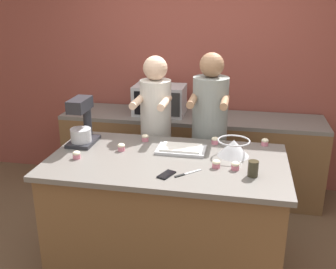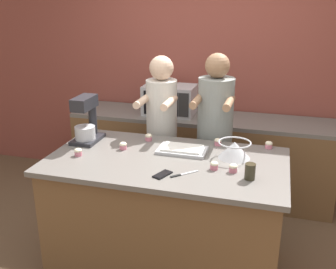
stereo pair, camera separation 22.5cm
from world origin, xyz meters
name	(u,v)px [view 2 (the right image)]	position (x,y,z in m)	size (l,w,h in m)	color
ground_plane	(166,264)	(0.00, 0.00, 0.00)	(16.00, 16.00, 0.00)	brown
back_wall	(208,69)	(0.00, 1.69, 1.35)	(10.00, 0.06, 2.70)	brown
island_counter	(166,214)	(0.00, 0.00, 0.48)	(1.80, 0.99, 0.95)	brown
back_counter	(200,155)	(0.00, 1.34, 0.45)	(2.80, 0.60, 0.90)	brown
person_left	(162,136)	(-0.24, 0.68, 0.88)	(0.30, 0.48, 1.63)	#232328
person_right	(214,141)	(0.26, 0.68, 0.89)	(0.33, 0.50, 1.67)	brown
stand_mixer	(86,122)	(-0.75, 0.19, 1.12)	(0.20, 0.30, 0.39)	#232328
mixing_bowl	(234,149)	(0.49, 0.17, 1.02)	(0.25, 0.25, 0.13)	#BCBCC1
baking_tray	(182,150)	(0.08, 0.18, 0.97)	(0.38, 0.23, 0.04)	#BCBCC1
microwave_oven	(170,100)	(-0.35, 1.34, 1.06)	(0.54, 0.35, 0.32)	#B7B7BC
cell_phone	(163,174)	(0.05, -0.28, 0.96)	(0.12, 0.16, 0.01)	black
drinking_glass	(250,171)	(0.63, -0.18, 1.01)	(0.07, 0.07, 0.11)	#332D1E
knife	(183,174)	(0.18, -0.23, 0.96)	(0.17, 0.17, 0.01)	#BCBCC1
cupcake_0	(123,146)	(-0.39, 0.10, 0.98)	(0.06, 0.06, 0.06)	#D17084
cupcake_1	(78,152)	(-0.67, -0.12, 0.98)	(0.06, 0.06, 0.06)	#D17084
cupcake_2	(233,168)	(0.51, -0.09, 0.98)	(0.06, 0.06, 0.06)	#D17084
cupcake_3	(214,165)	(0.38, -0.09, 0.98)	(0.06, 0.06, 0.06)	#D17084
cupcake_4	(269,145)	(0.74, 0.44, 0.98)	(0.06, 0.06, 0.06)	#D17084
cupcake_5	(218,142)	(0.33, 0.39, 0.98)	(0.06, 0.06, 0.06)	#D17084
cupcake_6	(149,137)	(-0.26, 0.34, 0.98)	(0.06, 0.06, 0.06)	#D17084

